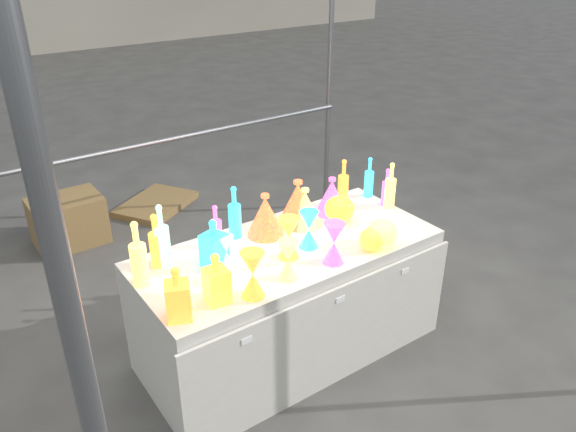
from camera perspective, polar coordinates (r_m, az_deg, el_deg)
ground at (r=3.72m, az=0.00°, el=-13.15°), size 80.00×80.00×0.00m
display_table at (r=3.49m, az=0.09°, el=-8.52°), size 1.84×0.83×0.75m
cardboard_box_closed at (r=5.11m, az=-21.42°, el=-0.45°), size 0.58×0.42×0.41m
cardboard_box_flat at (r=5.60m, az=-13.27°, el=1.17°), size 0.90×0.83×0.06m
bottle_0 at (r=3.12m, az=-13.25°, el=-2.40°), size 0.10×0.10×0.31m
bottle_3 at (r=3.26m, az=-7.34°, el=-1.02°), size 0.07×0.07×0.27m
bottle_4 at (r=2.96m, az=-14.99°, el=-3.71°), size 0.11×0.11×0.37m
bottle_5 at (r=3.10m, az=-12.69°, el=-1.95°), size 0.10×0.10×0.37m
bottle_7 at (r=3.33m, az=-5.45°, el=0.42°), size 0.10×0.10×0.33m
decanter_0 at (r=2.78m, az=-7.30°, el=-6.26°), size 0.12×0.12×0.27m
decanter_1 at (r=2.69m, az=-11.17°, el=-7.68°), size 0.15×0.15×0.28m
decanter_2 at (r=3.06m, az=-7.53°, el=-2.76°), size 0.15×0.15×0.28m
hourglass_0 at (r=2.81m, az=-3.61°, el=-5.95°), size 0.16×0.16×0.25m
hourglass_1 at (r=3.09m, az=4.69°, el=-2.76°), size 0.14×0.14×0.24m
hourglass_2 at (r=2.95m, az=-0.01°, el=-4.50°), size 0.14×0.14×0.22m
hourglass_3 at (r=3.07m, az=-6.30°, el=-3.65°), size 0.10×0.10×0.19m
hourglass_4 at (r=3.13m, az=0.06°, el=-2.24°), size 0.14×0.14×0.24m
hourglass_5 at (r=3.23m, az=2.13°, el=-1.37°), size 0.13×0.13×0.23m
globe_0 at (r=3.27m, az=8.51°, el=-2.47°), size 0.19×0.19×0.12m
globe_1 at (r=3.31m, az=9.49°, el=-1.87°), size 0.22×0.22×0.15m
globe_2 at (r=3.55m, az=5.26°, el=0.58°), size 0.21×0.21×0.15m
lampshade_0 at (r=3.36m, az=-2.31°, el=0.13°), size 0.23×0.23×0.27m
lampshade_1 at (r=3.48m, az=1.00°, el=1.40°), size 0.32×0.32×0.29m
lampshade_2 at (r=3.64m, az=4.46°, el=2.09°), size 0.24×0.24×0.25m
lampshade_3 at (r=3.47m, az=1.73°, el=0.90°), size 0.24×0.24×0.25m
bottle_8 at (r=3.89m, az=8.24°, el=3.94°), size 0.08×0.08×0.29m
bottle_9 at (r=3.75m, az=5.64°, el=3.45°), size 0.09×0.09×0.32m
bottle_10 at (r=3.79m, az=9.98°, el=2.92°), size 0.07×0.07×0.26m
bottle_11 at (r=3.75m, az=10.38°, el=3.10°), size 0.08×0.08×0.32m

